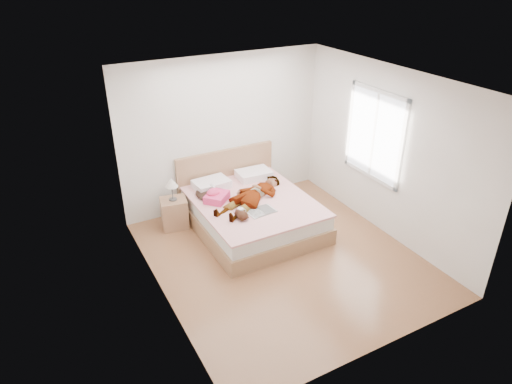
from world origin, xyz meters
TOP-DOWN VIEW (x-y plane):
  - ground at (0.00, 0.00)m, footprint 4.00×4.00m
  - woman at (0.00, 0.98)m, footprint 1.62×1.23m
  - hair at (-0.57, 1.43)m, footprint 0.40×0.49m
  - phone at (-0.50, 1.38)m, footprint 0.08×0.10m
  - room_shell at (1.77, 0.30)m, footprint 4.00×4.00m
  - bed at (0.00, 1.04)m, footprint 1.80×2.08m
  - towel at (-0.52, 1.21)m, footprint 0.49×0.48m
  - magazine at (-0.07, 0.57)m, footprint 0.45×0.31m
  - coffee_mug at (-0.38, 0.64)m, footprint 0.14×0.12m
  - plush_toy at (-0.42, 0.51)m, footprint 0.21×0.27m
  - nightstand at (-1.10, 1.59)m, footprint 0.47×0.43m

SIDE VIEW (x-z plane):
  - ground at x=0.00m, z-range 0.00..0.00m
  - bed at x=0.00m, z-range -0.22..0.78m
  - nightstand at x=-1.10m, z-range -0.15..0.73m
  - magazine at x=-0.07m, z-range 0.51..0.53m
  - hair at x=-0.57m, z-range 0.51..0.58m
  - coffee_mug at x=-0.38m, z-range 0.51..0.62m
  - plush_toy at x=-0.42m, z-range 0.51..0.65m
  - towel at x=-0.52m, z-range 0.49..0.69m
  - woman at x=0.00m, z-range 0.51..0.72m
  - phone at x=-0.50m, z-range 0.66..0.71m
  - room_shell at x=1.77m, z-range -0.50..3.50m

